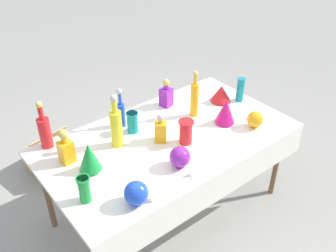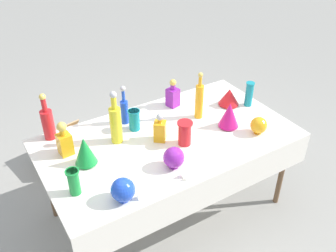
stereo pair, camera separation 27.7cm
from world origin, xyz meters
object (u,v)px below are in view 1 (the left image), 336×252
Objects in this scene: slender_vase_2 at (132,122)px; square_decanter_0 at (161,130)px; tall_bottle_2 at (45,130)px; fluted_vase_2 at (226,111)px; round_bowl_0 at (180,157)px; square_decanter_2 at (166,95)px; slender_vase_0 at (84,188)px; round_bowl_2 at (136,193)px; cardboard_box_behind_left at (56,157)px; square_decanter_1 at (66,148)px; slender_vase_1 at (240,89)px; tall_bottle_0 at (116,126)px; fluted_vase_0 at (89,157)px; tall_bottle_1 at (195,98)px; round_bowl_1 at (255,119)px; fluted_vase_1 at (221,93)px; tall_bottle_3 at (121,112)px; slender_vase_3 at (186,131)px.

square_decanter_0 is at bearing -66.82° from slender_vase_2.
fluted_vase_2 is (1.24, -0.59, -0.03)m from tall_bottle_2.
round_bowl_0 is (0.02, -0.54, -0.01)m from slender_vase_2.
square_decanter_2 reaches higher than slender_vase_0.
round_bowl_2 is (-0.41, -0.65, -0.01)m from slender_vase_2.
square_decanter_0 is 0.43× the size of cardboard_box_behind_left.
square_decanter_0 is (0.69, -0.46, -0.05)m from tall_bottle_2.
square_decanter_1 is at bearing 78.76° from slender_vase_0.
slender_vase_1 reaches higher than slender_vase_2.
slender_vase_1 reaches higher than slender_vase_0.
round_bowl_2 is (-0.23, -0.58, -0.08)m from tall_bottle_0.
round_bowl_0 is (0.49, -0.34, -0.03)m from fluted_vase_0.
fluted_vase_0 reaches higher than cardboard_box_behind_left.
square_decanter_2 is (0.35, 0.37, 0.01)m from square_decanter_0.
square_decanter_0 is (-0.43, -0.11, -0.07)m from tall_bottle_1.
square_decanter_2 is at bearing 115.97° from round_bowl_1.
fluted_vase_1 is at bearing 9.87° from square_decanter_0.
slender_vase_0 is 0.31m from round_bowl_2.
fluted_vase_2 is at bearing -35.62° from tall_bottle_3.
slender_vase_2 is at bearing 22.93° from fluted_vase_0.
tall_bottle_2 is at bearing 143.44° from tall_bottle_0.
round_bowl_1 is (1.42, -0.11, -0.03)m from slender_vase_0.
tall_bottle_1 is 1.92× the size of fluted_vase_2.
slender_vase_1 reaches higher than slender_vase_3.
round_bowl_1 is (0.14, -0.19, -0.04)m from fluted_vase_2.
round_bowl_2 is at bearing -166.28° from round_bowl_0.
tall_bottle_3 is 0.54m from slender_vase_3.
round_bowl_0 is (0.20, -0.47, -0.09)m from tall_bottle_0.
tall_bottle_1 is 1.21m from slender_vase_0.
slender_vase_2 is 0.86m from fluted_vase_1.
tall_bottle_2 is 0.70× the size of cardboard_box_behind_left.
slender_vase_2 is at bearing 91.69° from round_bowl_0.
square_decanter_1 reaches higher than slender_vase_2.
tall_bottle_0 is 0.51m from tall_bottle_2.
square_decanter_2 reaches higher than slender_vase_1.
tall_bottle_2 reaches higher than square_decanter_2.
fluted_vase_0 reaches higher than round_bowl_0.
round_bowl_1 is (1.37, -0.77, -0.07)m from tall_bottle_2.
fluted_vase_1 reaches higher than round_bowl_1.
round_bowl_0 is at bearing -163.13° from fluted_vase_2.
slender_vase_2 is 0.77m from round_bowl_2.
square_decanter_0 reaches higher than round_bowl_0.
tall_bottle_2 reaches higher than tall_bottle_3.
cardboard_box_behind_left is (0.24, 0.64, -0.77)m from tall_bottle_2.
square_decanter_0 is at bearing -17.47° from square_decanter_1.
slender_vase_1 is (1.18, -0.11, -0.05)m from tall_bottle_0.
cardboard_box_behind_left is (-1.35, 1.05, -0.74)m from slender_vase_1.
fluted_vase_1 is (-0.14, 0.09, -0.03)m from slender_vase_1.
round_bowl_1 is at bearing -100.08° from fluted_vase_1.
tall_bottle_3 is 0.83m from slender_vase_0.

